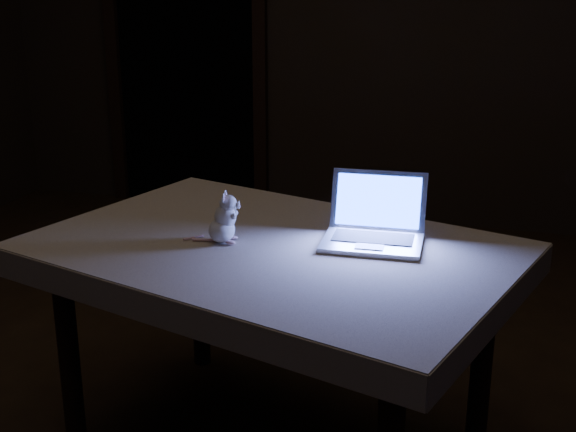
% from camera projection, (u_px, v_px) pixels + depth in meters
% --- Properties ---
extents(doorway, '(1.06, 0.36, 2.13)m').
position_uv_depth(doorway, '(185.00, 37.00, 4.73)').
color(doorway, black).
rests_on(doorway, back_wall).
extents(table, '(1.47, 1.16, 0.69)m').
position_uv_depth(table, '(273.00, 352.00, 2.36)').
color(table, black).
rests_on(table, floor).
extents(tablecloth, '(1.42, 0.99, 0.09)m').
position_uv_depth(tablecloth, '(285.00, 252.00, 2.31)').
color(tablecloth, beige).
rests_on(tablecloth, table).
extents(laptop, '(0.30, 0.27, 0.20)m').
position_uv_depth(laptop, '(373.00, 214.00, 2.21)').
color(laptop, '#B5B6BB').
rests_on(laptop, tablecloth).
extents(plush_mouse, '(0.13, 0.13, 0.15)m').
position_uv_depth(plush_mouse, '(221.00, 217.00, 2.25)').
color(plush_mouse, silver).
rests_on(plush_mouse, tablecloth).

